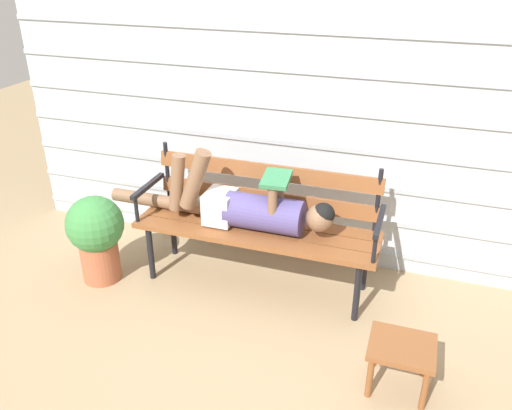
# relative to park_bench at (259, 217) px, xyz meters

# --- Properties ---
(ground_plane) EXTENTS (12.00, 12.00, 0.00)m
(ground_plane) POSITION_rel_park_bench_xyz_m (0.00, -0.12, -0.52)
(ground_plane) COLOR tan
(house_siding) EXTENTS (4.36, 0.08, 2.41)m
(house_siding) POSITION_rel_park_bench_xyz_m (0.00, 0.47, 0.69)
(house_siding) COLOR #B2BCC6
(house_siding) RESTS_ON ground
(park_bench) EXTENTS (1.73, 0.49, 0.94)m
(park_bench) POSITION_rel_park_bench_xyz_m (0.00, 0.00, 0.00)
(park_bench) COLOR brown
(park_bench) RESTS_ON ground
(reclining_person) EXTENTS (1.72, 0.27, 0.57)m
(reclining_person) POSITION_rel_park_bench_xyz_m (-0.08, -0.07, 0.11)
(reclining_person) COLOR #514784
(footstool) EXTENTS (0.36, 0.32, 0.30)m
(footstool) POSITION_rel_park_bench_xyz_m (1.08, -0.76, -0.28)
(footstool) COLOR brown
(footstool) RESTS_ON ground
(potted_plant) EXTENTS (0.41, 0.41, 0.67)m
(potted_plant) POSITION_rel_park_bench_xyz_m (-1.12, -0.37, -0.14)
(potted_plant) COLOR #AD5B3D
(potted_plant) RESTS_ON ground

